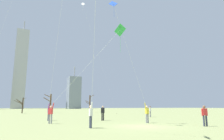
{
  "coord_description": "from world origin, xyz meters",
  "views": [
    {
      "loc": [
        -8.4,
        -13.77,
        1.52
      ],
      "look_at": [
        0.0,
        6.0,
        5.51
      ],
      "focal_mm": 31.75,
      "sensor_mm": 36.0,
      "label": 1
    }
  ],
  "objects": [
    {
      "name": "skyline_mid_tower_right",
      "position": [
        -14.79,
        152.46,
        30.5
      ],
      "size": [
        8.96,
        11.67,
        69.7
      ],
      "color": "#B2B2B7",
      "rests_on": "ground"
    },
    {
      "name": "kite_flyer_midfield_right_red",
      "position": [
        -6.08,
        8.68,
        2.97
      ],
      "size": [
        0.58,
        7.96,
        17.46
      ],
      "color": "#33384C",
      "rests_on": "ground"
    },
    {
      "name": "bare_tree_leftmost",
      "position": [
        6.4,
        35.58,
        2.28
      ],
      "size": [
        2.36,
        0.78,
        4.61
      ],
      "color": "#4C3828",
      "rests_on": "ground"
    },
    {
      "name": "bystander_watching_nearby",
      "position": [
        4.65,
        -1.87,
        0.9
      ],
      "size": [
        0.49,
        0.29,
        1.62
      ],
      "color": "#33384C",
      "rests_on": "ground"
    },
    {
      "name": "distant_kite_drifting_left_white",
      "position": [
        2.81,
        27.38,
        21.79
      ],
      "size": [
        7.96,
        2.33,
        25.31
      ],
      "color": "white",
      "rests_on": "ground"
    },
    {
      "name": "bare_tree_right_of_center",
      "position": [
        -3.1,
        38.11,
        2.56
      ],
      "size": [
        2.06,
        1.27,
        4.65
      ],
      "color": "brown",
      "rests_on": "ground"
    },
    {
      "name": "kite_flyer_far_back_blue",
      "position": [
        1.85,
        2.69,
        2.04
      ],
      "size": [
        4.26,
        0.54,
        11.78
      ],
      "color": "gray",
      "rests_on": "ground"
    },
    {
      "name": "bare_tree_left_of_center",
      "position": [
        -9.43,
        37.42,
        2.04
      ],
      "size": [
        2.57,
        2.53,
        3.65
      ],
      "color": "#423326",
      "rests_on": "ground"
    },
    {
      "name": "ground_plane",
      "position": [
        0.0,
        0.0,
        0.0
      ],
      "size": [
        400.0,
        400.0,
        0.0
      ],
      "primitive_type": "plane",
      "color": "#848E56"
    },
    {
      "name": "kite_flyer_midfield_left_green",
      "position": [
        -5.3,
        4.98,
        2.34
      ],
      "size": [
        6.32,
        3.67,
        9.37
      ],
      "color": "gray",
      "rests_on": "ground"
    },
    {
      "name": "bystander_strolling_midfield",
      "position": [
        8.67,
        11.78,
        0.9
      ],
      "size": [
        0.41,
        0.37,
        1.62
      ],
      "color": "gray",
      "rests_on": "ground"
    },
    {
      "name": "bystander_far_off_by_trees",
      "position": [
        -0.49,
        7.5,
        0.9
      ],
      "size": [
        0.48,
        0.31,
        1.62
      ],
      "color": "black",
      "rests_on": "ground"
    },
    {
      "name": "kite_flyer_foreground_left_purple",
      "position": [
        -4.3,
        -0.51,
        2.65
      ],
      "size": [
        1.79,
        5.66,
        10.65
      ],
      "color": "#33384C",
      "rests_on": "ground"
    },
    {
      "name": "skyline_wide_slab",
      "position": [
        24.09,
        137.55,
        12.01
      ],
      "size": [
        9.08,
        11.29,
        32.21
      ],
      "color": "gray",
      "rests_on": "ground"
    }
  ]
}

